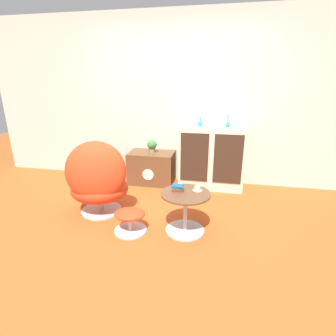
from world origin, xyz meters
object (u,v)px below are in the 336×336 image
(coffee_table, at_px, (185,210))
(teacup, at_px, (197,189))
(vase_inner_left, at_px, (228,124))
(sideboard, at_px, (211,157))
(tv_console, at_px, (152,167))
(ottoman, at_px, (130,218))
(egg_chair, at_px, (98,181))
(vase_leftmost, at_px, (200,123))
(potted_plant, at_px, (152,145))
(book_stack, at_px, (178,188))

(coffee_table, bearing_deg, teacup, 39.46)
(vase_inner_left, bearing_deg, sideboard, -178.92)
(tv_console, height_order, ottoman, tv_console)
(tv_console, xyz_separation_m, egg_chair, (-0.37, -1.18, 0.19))
(vase_leftmost, bearing_deg, vase_inner_left, 0.00)
(ottoman, bearing_deg, egg_chair, 148.36)
(sideboard, xyz_separation_m, potted_plant, (-0.94, -0.01, 0.15))
(tv_console, bearing_deg, coffee_table, -61.37)
(potted_plant, distance_m, book_stack, 1.46)
(ottoman, xyz_separation_m, vase_inner_left, (1.02, 1.51, 0.84))
(egg_chair, relative_size, vase_inner_left, 5.52)
(ottoman, bearing_deg, book_stack, 19.72)
(tv_console, bearing_deg, ottoman, -84.53)
(sideboard, bearing_deg, teacup, -94.28)
(tv_console, xyz_separation_m, potted_plant, (0.01, 0.00, 0.37))
(coffee_table, height_order, teacup, teacup)
(potted_plant, bearing_deg, vase_inner_left, 0.70)
(sideboard, relative_size, vase_inner_left, 5.51)
(vase_leftmost, relative_size, book_stack, 0.94)
(ottoman, bearing_deg, vase_leftmost, 67.71)
(sideboard, distance_m, tv_console, 0.98)
(sideboard, xyz_separation_m, teacup, (-0.10, -1.28, 0.01))
(coffee_table, bearing_deg, ottoman, -167.89)
(ottoman, xyz_separation_m, teacup, (0.72, 0.22, 0.32))
(egg_chair, distance_m, vase_leftmost, 1.73)
(vase_leftmost, bearing_deg, coffee_table, -90.68)
(vase_inner_left, relative_size, teacup, 1.71)
(ottoman, relative_size, vase_inner_left, 2.06)
(tv_console, height_order, vase_leftmost, vase_leftmost)
(sideboard, bearing_deg, ottoman, -118.39)
(vase_inner_left, distance_m, teacup, 1.42)
(egg_chair, xyz_separation_m, coffee_table, (1.11, -0.18, -0.18))
(teacup, relative_size, book_stack, 0.76)
(tv_console, bearing_deg, vase_inner_left, 0.72)
(vase_inner_left, distance_m, book_stack, 1.51)
(egg_chair, distance_m, vase_inner_left, 2.02)
(vase_leftmost, bearing_deg, potted_plant, -178.92)
(vase_leftmost, height_order, teacup, vase_leftmost)
(ottoman, bearing_deg, coffee_table, 12.11)
(tv_console, height_order, potted_plant, potted_plant)
(potted_plant, bearing_deg, book_stack, -64.13)
(vase_inner_left, height_order, potted_plant, vase_inner_left)
(egg_chair, height_order, vase_leftmost, vase_leftmost)
(teacup, bearing_deg, potted_plant, 123.80)
(sideboard, relative_size, teacup, 9.40)
(egg_chair, relative_size, ottoman, 2.68)
(vase_leftmost, height_order, potted_plant, vase_leftmost)
(sideboard, xyz_separation_m, vase_inner_left, (0.21, 0.00, 0.52))
(ottoman, height_order, potted_plant, potted_plant)
(sideboard, height_order, vase_inner_left, vase_inner_left)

